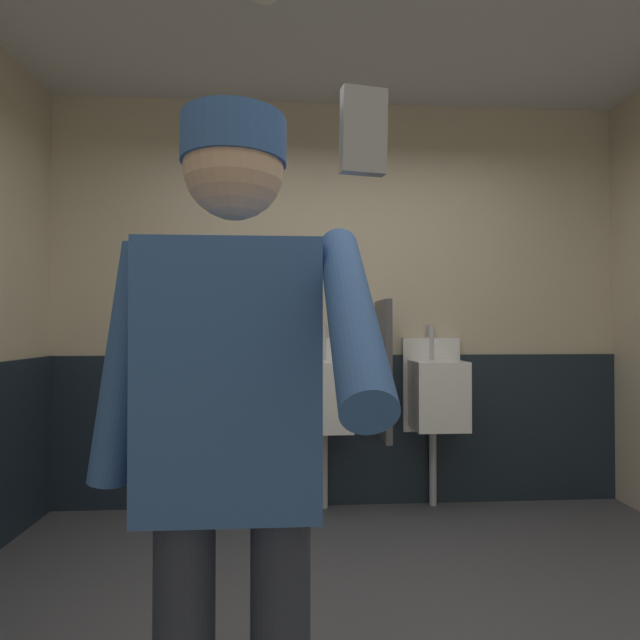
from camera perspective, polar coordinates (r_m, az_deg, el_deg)
wall_back at (r=3.43m, az=2.30°, el=2.08°), size 4.54×0.12×2.80m
wainscot_band_back at (r=3.42m, az=2.44°, el=-12.81°), size 3.94×0.03×1.03m
urinal_left at (r=3.22m, az=0.61°, el=-8.83°), size 0.40×0.34×1.24m
urinal_middle at (r=3.36m, az=13.61°, el=-8.48°), size 0.40×0.34×1.24m
privacy_divider_panel at (r=3.18m, az=7.48°, el=-5.79°), size 0.04×0.40×0.90m
person at (r=1.15m, az=-10.29°, el=-11.49°), size 0.62×0.60×1.71m
cell_phone at (r=0.68m, az=5.16°, el=21.32°), size 0.06×0.04×0.11m
soap_dispenser at (r=3.35m, az=5.92°, el=-1.08°), size 0.10×0.07×0.18m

